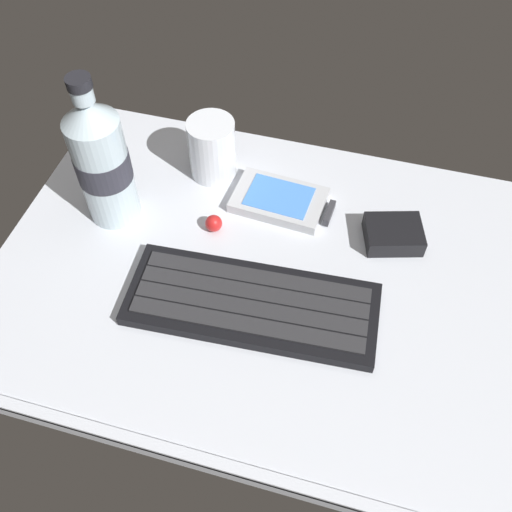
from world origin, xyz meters
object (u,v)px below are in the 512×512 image
at_px(handheld_device, 284,201).
at_px(trackball_mouse, 214,223).
at_px(juice_cup, 212,150).
at_px(keyboard, 252,304).
at_px(water_bottle, 102,161).
at_px(charger_block, 393,234).

xyz_separation_m(handheld_device, trackball_mouse, (-0.08, -0.06, 0.00)).
bearing_deg(juice_cup, handheld_device, -17.84).
distance_m(keyboard, juice_cup, 0.23).
bearing_deg(water_bottle, juice_cup, 45.88).
height_order(keyboard, charger_block, charger_block).
distance_m(charger_block, trackball_mouse, 0.23).
distance_m(handheld_device, trackball_mouse, 0.10).
relative_size(handheld_device, charger_block, 1.88).
distance_m(keyboard, handheld_device, 0.17).
relative_size(handheld_device, water_bottle, 0.63).
bearing_deg(charger_block, trackball_mouse, -169.31).
bearing_deg(charger_block, juice_cup, 167.31).
bearing_deg(water_bottle, handheld_device, 18.33).
xyz_separation_m(keyboard, handheld_device, (-0.00, 0.17, -0.00)).
bearing_deg(keyboard, trackball_mouse, 127.96).
bearing_deg(juice_cup, trackball_mouse, -71.87).
bearing_deg(handheld_device, juice_cup, 162.16).
height_order(juice_cup, trackball_mouse, juice_cup).
height_order(charger_block, trackball_mouse, charger_block).
distance_m(juice_cup, water_bottle, 0.16).
relative_size(handheld_device, juice_cup, 1.55).
xyz_separation_m(juice_cup, water_bottle, (-0.10, -0.11, 0.05)).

